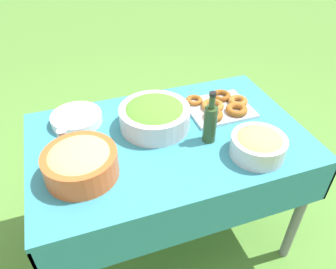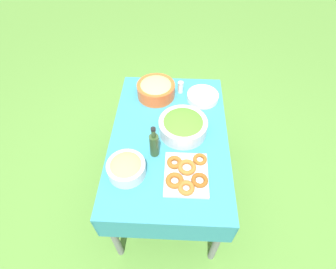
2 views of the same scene
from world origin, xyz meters
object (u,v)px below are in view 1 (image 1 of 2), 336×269
Objects in this scene: salad_bowl at (155,115)px; plate_stack at (77,119)px; pasta_bowl at (80,162)px; olive_oil_bottle at (210,123)px; donut_platter at (220,106)px; bread_bowl at (258,144)px.

plate_stack is at bearing 156.34° from salad_bowl.
olive_oil_bottle is (0.58, 0.03, 0.03)m from pasta_bowl.
donut_platter reaches higher than plate_stack.
olive_oil_bottle reaches higher than plate_stack.
salad_bowl is at bearing -176.36° from donut_platter.
salad_bowl reaches higher than bread_bowl.
pasta_bowl is (-0.38, -0.22, 0.00)m from salad_bowl.
donut_platter is at bearing -10.44° from plate_stack.
donut_platter is (0.75, 0.24, -0.05)m from pasta_bowl.
salad_bowl reaches higher than donut_platter.
pasta_bowl is 1.25× the size of bread_bowl.
pasta_bowl is 0.79m from donut_platter.
pasta_bowl is 1.21× the size of plate_stack.
bread_bowl is (-0.01, -0.37, 0.04)m from donut_platter.
salad_bowl is 0.50m from bread_bowl.
salad_bowl is 1.42× the size of bread_bowl.
salad_bowl is at bearing 136.03° from bread_bowl.
pasta_bowl reaches higher than salad_bowl.
pasta_bowl reaches higher than bread_bowl.
donut_platter is 0.37m from bread_bowl.
plate_stack is (-0.36, 0.16, -0.04)m from salad_bowl.
salad_bowl is 0.39m from plate_stack.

